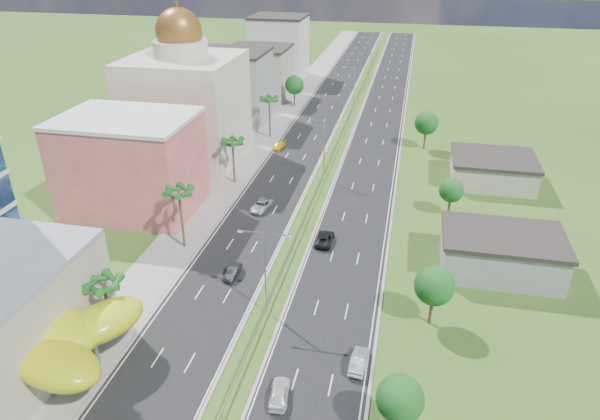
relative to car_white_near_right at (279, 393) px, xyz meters
The scene contains 32 objects.
ground 5.56m from the car_white_near_right, 149.85° to the left, with size 500.00×500.00×0.00m, color #2D5119.
road_left 93.57m from the car_white_near_right, 97.53° to the left, with size 11.00×260.00×0.04m, color black.
road_right 92.81m from the car_white_near_right, 88.31° to the left, with size 11.00×260.00×0.04m, color black.
sidewalk_left 95.28m from the car_white_near_right, 103.20° to the left, with size 7.00×260.00×0.12m, color gray.
median_guardrail 74.90m from the car_white_near_right, 93.64° to the left, with size 0.10×216.06×0.76m.
streetlight_median_b 14.87m from the car_white_near_right, 110.44° to the left, with size 6.04×0.25×11.00m.
streetlight_median_c 53.31m from the car_white_near_right, 95.15° to the left, with size 6.04×0.25×11.00m.
streetlight_median_d 98.06m from the car_white_near_right, 92.79° to the left, with size 6.04×0.25×11.00m.
streetlight_median_e 142.97m from the car_white_near_right, 91.91° to the left, with size 6.04×0.25×11.00m.
lime_canopy 25.14m from the car_white_near_right, behind, with size 18.00×15.00×7.40m.
pink_shophouse 48.23m from the car_white_near_right, 133.30° to the left, with size 20.00×15.00×15.00m, color #C2514F.
domed_building 67.24m from the car_white_near_right, 119.56° to the left, with size 20.00×20.00×28.70m.
midrise_grey 88.94m from the car_white_near_right, 110.99° to the left, with size 16.00×15.00×16.00m, color gray.
midrise_beige 109.62m from the car_white_near_right, 106.86° to the left, with size 16.00×15.00×13.00m, color #9E9582.
midrise_white 131.91m from the car_white_near_right, 103.96° to the left, with size 16.00×15.00×18.00m, color silver.
shed_near 36.25m from the car_white_near_right, 50.06° to the left, with size 15.00×10.00×5.00m, color gray.
shed_far 63.05m from the car_white_near_right, 66.39° to the left, with size 14.00×12.00×4.40m, color #9E9582.
palm_tree_b 21.73m from the car_white_near_right, 166.77° to the left, with size 3.60×3.60×8.10m.
palm_tree_c 32.91m from the car_white_near_right, 129.28° to the left, with size 3.60×3.60×9.60m.
palm_tree_d 52.32m from the car_white_near_right, 112.98° to the left, with size 3.60×3.60×8.60m.
palm_tree_e 75.90m from the car_white_near_right, 105.56° to the left, with size 3.60×3.60×9.40m.
leafy_tree_lfar 99.95m from the car_white_near_right, 101.71° to the left, with size 4.90×4.90×8.05m.
leafy_tree_ra 12.14m from the car_white_near_right, 11.25° to the right, with size 4.20×4.20×6.90m.
leafy_tree_rb 20.98m from the car_white_near_right, 46.03° to the left, with size 4.55×4.55×7.47m.
leafy_tree_rc 46.25m from the car_white_near_right, 68.04° to the left, with size 3.85×3.85×6.33m.
leafy_tree_rd 74.11m from the car_white_near_right, 79.68° to the left, with size 4.90×4.90×8.05m.
car_dark_left 22.04m from the car_white_near_right, 120.12° to the left, with size 1.38×3.96×1.30m, color black.
car_silver_mid_left 40.37m from the car_white_near_right, 108.16° to the left, with size 2.38×5.17×1.44m, color #98999F.
car_yellow_far_left 68.40m from the car_white_near_right, 104.05° to the left, with size 1.81×4.44×1.29m, color gold.
car_white_near_right is the anchor object (origin of this frame).
car_silver_right 9.21m from the car_white_near_right, 40.53° to the left, with size 1.55×4.43×1.46m, color #A3A4AA.
car_dark_far_right 30.06m from the car_white_near_right, 91.34° to the left, with size 2.35×5.10×1.42m, color black.
Camera 1 is at (14.54, -39.19, 40.04)m, focal length 32.00 mm.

